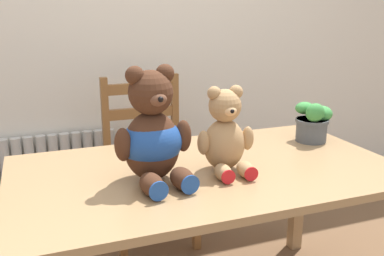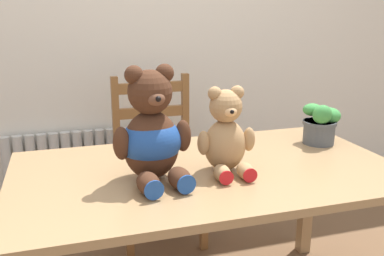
% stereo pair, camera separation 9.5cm
% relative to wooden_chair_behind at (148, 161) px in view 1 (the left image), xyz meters
% --- Properties ---
extents(wall_back, '(8.00, 0.04, 2.60)m').
position_rel_wooden_chair_behind_xyz_m(wall_back, '(0.03, 0.44, 0.83)').
color(wall_back, silver).
rests_on(wall_back, ground_plane).
extents(radiator, '(0.76, 0.10, 0.57)m').
position_rel_wooden_chair_behind_xyz_m(radiator, '(-0.49, 0.37, -0.21)').
color(radiator, beige).
rests_on(radiator, ground_plane).
extents(dining_table, '(1.49, 0.85, 0.70)m').
position_rel_wooden_chair_behind_xyz_m(dining_table, '(0.03, -0.79, 0.15)').
color(dining_table, '#9E7A51').
rests_on(dining_table, ground_plane).
extents(wooden_chair_behind, '(0.45, 0.41, 0.94)m').
position_rel_wooden_chair_behind_xyz_m(wooden_chair_behind, '(0.00, 0.00, 0.00)').
color(wooden_chair_behind, brown).
rests_on(wooden_chair_behind, ground_plane).
extents(teddy_bear_left, '(0.29, 0.31, 0.42)m').
position_rel_wooden_chair_behind_xyz_m(teddy_bear_left, '(-0.19, -0.83, 0.40)').
color(teddy_bear_left, '#472819').
rests_on(teddy_bear_left, dining_table).
extents(teddy_bear_right, '(0.23, 0.23, 0.33)m').
position_rel_wooden_chair_behind_xyz_m(teddy_bear_right, '(0.09, -0.83, 0.38)').
color(teddy_bear_right, tan).
rests_on(teddy_bear_right, dining_table).
extents(potted_plant, '(0.17, 0.16, 0.19)m').
position_rel_wooden_chair_behind_xyz_m(potted_plant, '(0.63, -0.64, 0.33)').
color(potted_plant, '#4C5156').
rests_on(potted_plant, dining_table).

